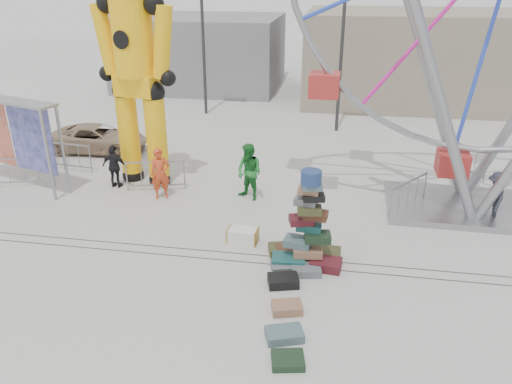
% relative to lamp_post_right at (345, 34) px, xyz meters
% --- Properties ---
extents(ground, '(90.00, 90.00, 0.00)m').
position_rel_lamp_post_right_xyz_m(ground, '(-3.09, -13.00, -4.48)').
color(ground, '#9E9E99').
rests_on(ground, ground).
extents(track_line_near, '(40.00, 0.04, 0.01)m').
position_rel_lamp_post_right_xyz_m(track_line_near, '(-3.09, -12.40, -4.48)').
color(track_line_near, '#47443F').
rests_on(track_line_near, ground).
extents(track_line_far, '(40.00, 0.04, 0.01)m').
position_rel_lamp_post_right_xyz_m(track_line_far, '(-3.09, -12.00, -4.48)').
color(track_line_far, '#47443F').
rests_on(track_line_far, ground).
extents(building_right, '(12.00, 8.00, 5.00)m').
position_rel_lamp_post_right_xyz_m(building_right, '(3.91, 7.00, -1.98)').
color(building_right, gray).
rests_on(building_right, ground).
extents(building_left, '(10.00, 8.00, 4.40)m').
position_rel_lamp_post_right_xyz_m(building_left, '(-9.09, 9.00, -2.28)').
color(building_left, gray).
rests_on(building_left, ground).
extents(lamp_post_right, '(1.41, 0.25, 8.00)m').
position_rel_lamp_post_right_xyz_m(lamp_post_right, '(0.00, 0.00, 0.00)').
color(lamp_post_right, '#2D2D30').
rests_on(lamp_post_right, ground).
extents(lamp_post_left, '(1.41, 0.25, 8.00)m').
position_rel_lamp_post_right_xyz_m(lamp_post_left, '(-7.00, 2.00, 0.00)').
color(lamp_post_left, '#2D2D30').
rests_on(lamp_post_left, ground).
extents(suitcase_tower, '(1.85, 1.65, 2.65)m').
position_rel_lamp_post_right_xyz_m(suitcase_tower, '(-0.63, -12.16, -3.74)').
color(suitcase_tower, '#1B5250').
rests_on(suitcase_tower, ground).
extents(crash_test_dummy, '(3.08, 1.35, 7.71)m').
position_rel_lamp_post_right_xyz_m(crash_test_dummy, '(-6.86, -7.49, -0.42)').
color(crash_test_dummy, black).
rests_on(crash_test_dummy, ground).
extents(banner_scaffold, '(4.39, 2.04, 3.17)m').
position_rel_lamp_post_right_xyz_m(banner_scaffold, '(-11.19, -8.65, -2.10)').
color(banner_scaffold, gray).
rests_on(banner_scaffold, ground).
extents(steamer_trunk, '(0.89, 0.55, 0.40)m').
position_rel_lamp_post_right_xyz_m(steamer_trunk, '(-2.52, -11.33, -4.28)').
color(steamer_trunk, silver).
rests_on(steamer_trunk, ground).
extents(row_case_0, '(0.86, 0.72, 0.22)m').
position_rel_lamp_post_right_xyz_m(row_case_0, '(-1.33, -11.77, -4.37)').
color(row_case_0, '#404120').
rests_on(row_case_0, ground).
extents(row_case_1, '(0.86, 0.71, 0.20)m').
position_rel_lamp_post_right_xyz_m(row_case_1, '(-1.15, -12.58, -4.38)').
color(row_case_1, slate).
rests_on(row_case_1, ground).
extents(row_case_2, '(0.85, 0.68, 0.25)m').
position_rel_lamp_post_right_xyz_m(row_case_2, '(-1.13, -13.29, -4.36)').
color(row_case_2, black).
rests_on(row_case_2, ground).
extents(row_case_3, '(0.78, 0.62, 0.22)m').
position_rel_lamp_post_right_xyz_m(row_case_3, '(-0.93, -14.31, -4.37)').
color(row_case_3, '#96694C').
rests_on(row_case_3, ground).
extents(row_case_4, '(0.90, 0.72, 0.21)m').
position_rel_lamp_post_right_xyz_m(row_case_4, '(-0.88, -15.22, -4.38)').
color(row_case_4, '#4C666D').
rests_on(row_case_4, ground).
extents(row_case_5, '(0.74, 0.64, 0.17)m').
position_rel_lamp_post_right_xyz_m(row_case_5, '(-0.73, -15.94, -4.40)').
color(row_case_5, '#1B311E').
rests_on(row_case_5, ground).
extents(barricade_dummy_a, '(1.95, 0.66, 1.10)m').
position_rel_lamp_post_right_xyz_m(barricade_dummy_a, '(-10.96, -8.68, -3.93)').
color(barricade_dummy_a, gray).
rests_on(barricade_dummy_a, ground).
extents(barricade_dummy_b, '(2.00, 0.35, 1.10)m').
position_rel_lamp_post_right_xyz_m(barricade_dummy_b, '(-10.22, -6.93, -3.93)').
color(barricade_dummy_b, gray).
rests_on(barricade_dummy_b, ground).
extents(barricade_dummy_c, '(1.97, 0.58, 1.10)m').
position_rel_lamp_post_right_xyz_m(barricade_dummy_c, '(-6.21, -8.22, -3.93)').
color(barricade_dummy_c, gray).
rests_on(barricade_dummy_c, ground).
extents(barricade_wheel_front, '(1.32, 1.63, 1.10)m').
position_rel_lamp_post_right_xyz_m(barricade_wheel_front, '(2.30, -8.53, -3.93)').
color(barricade_wheel_front, gray).
rests_on(barricade_wheel_front, ground).
extents(barricade_wheel_back, '(1.16, 1.74, 1.10)m').
position_rel_lamp_post_right_xyz_m(barricade_wheel_back, '(4.80, -4.74, -3.93)').
color(barricade_wheel_back, gray).
rests_on(barricade_wheel_back, ground).
extents(pedestrian_red, '(0.76, 0.65, 1.75)m').
position_rel_lamp_post_right_xyz_m(pedestrian_red, '(-5.80, -8.83, -3.61)').
color(pedestrian_red, '#C43F1C').
rests_on(pedestrian_red, ground).
extents(pedestrian_green, '(1.18, 1.10, 1.93)m').
position_rel_lamp_post_right_xyz_m(pedestrian_green, '(-2.85, -8.41, -3.52)').
color(pedestrian_green, '#1C7028').
rests_on(pedestrian_green, ground).
extents(pedestrian_black, '(0.93, 0.43, 1.56)m').
position_rel_lamp_post_right_xyz_m(pedestrian_black, '(-7.71, -8.21, -3.70)').
color(pedestrian_black, black).
rests_on(pedestrian_black, ground).
extents(pedestrian_grey, '(0.67, 1.07, 1.60)m').
position_rel_lamp_post_right_xyz_m(pedestrian_grey, '(4.81, -8.78, -3.68)').
color(pedestrian_grey, '#242630').
rests_on(pedestrian_grey, ground).
extents(parked_suv, '(4.17, 2.06, 1.14)m').
position_rel_lamp_post_right_xyz_m(parked_suv, '(-10.05, -4.71, -3.91)').
color(parked_suv, '#9D8265').
rests_on(parked_suv, ground).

